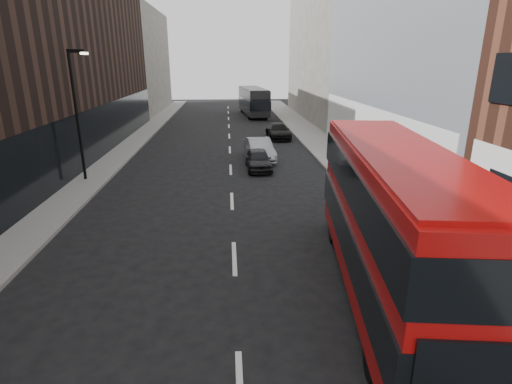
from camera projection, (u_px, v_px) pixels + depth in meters
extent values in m
cube|color=slate|center=(328.00, 150.00, 30.52)|extent=(3.00, 80.00, 0.15)
cube|color=slate|center=(122.00, 153.00, 29.47)|extent=(2.00, 80.00, 0.15)
cube|color=#91959A|center=(419.00, 1.00, 23.90)|extent=(5.00, 22.00, 20.00)
cube|color=silver|center=(369.00, 135.00, 26.27)|extent=(0.35, 21.00, 3.80)
cube|color=#656159|center=(327.00, 39.00, 46.02)|extent=(5.00, 24.00, 18.00)
cube|color=black|center=(83.00, 55.00, 31.82)|extent=(5.00, 24.00, 14.00)
cube|color=#656159|center=(140.00, 62.00, 52.83)|extent=(5.00, 20.00, 13.00)
cylinder|color=black|center=(77.00, 117.00, 21.70)|extent=(0.16, 0.16, 7.00)
cube|color=black|center=(76.00, 51.00, 20.67)|extent=(0.90, 0.15, 0.18)
cube|color=#FFF2CC|center=(84.00, 53.00, 20.73)|extent=(0.35, 0.22, 0.12)
cube|color=#AB0B0A|center=(392.00, 219.00, 11.13)|extent=(3.83, 10.93, 3.89)
cube|color=black|center=(390.00, 240.00, 11.33)|extent=(3.95, 11.00, 1.07)
cube|color=black|center=(396.00, 184.00, 10.81)|extent=(3.95, 11.00, 1.07)
cube|color=black|center=(480.00, 379.00, 6.17)|extent=(2.06, 0.35, 1.36)
cube|color=black|center=(356.00, 181.00, 16.39)|extent=(2.06, 0.35, 1.36)
cube|color=#AB0B0A|center=(400.00, 150.00, 10.51)|extent=(3.67, 10.50, 0.12)
cylinder|color=black|center=(334.00, 230.00, 15.02)|extent=(0.42, 1.00, 0.97)
cylinder|color=black|center=(392.00, 231.00, 14.89)|extent=(0.42, 1.00, 0.97)
cylinder|color=black|center=(374.00, 359.00, 8.52)|extent=(0.42, 1.00, 0.97)
cylinder|color=black|center=(477.00, 363.00, 8.39)|extent=(0.42, 1.00, 0.97)
cube|color=black|center=(253.00, 101.00, 50.18)|extent=(3.33, 10.61, 2.94)
cube|color=black|center=(253.00, 102.00, 50.24)|extent=(3.45, 10.67, 1.04)
cube|color=black|center=(261.00, 105.00, 45.27)|extent=(2.02, 0.27, 1.33)
cube|color=black|center=(247.00, 97.00, 55.12)|extent=(2.02, 0.27, 1.33)
cube|color=black|center=(253.00, 88.00, 49.72)|extent=(3.19, 10.19, 0.12)
cylinder|color=black|center=(242.00, 109.00, 53.58)|extent=(0.37, 0.97, 0.95)
cylinder|color=black|center=(257.00, 109.00, 53.90)|extent=(0.37, 0.97, 0.95)
cylinder|color=black|center=(249.00, 115.00, 47.32)|extent=(0.37, 0.97, 0.95)
cylinder|color=black|center=(266.00, 115.00, 47.64)|extent=(0.37, 0.97, 0.95)
imported|color=black|center=(258.00, 159.00, 25.21)|extent=(1.59, 3.80, 1.28)
imported|color=gray|center=(259.00, 149.00, 27.66)|extent=(2.03, 4.62, 1.48)
imported|color=black|center=(278.00, 131.00, 35.46)|extent=(2.04, 4.57, 1.30)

